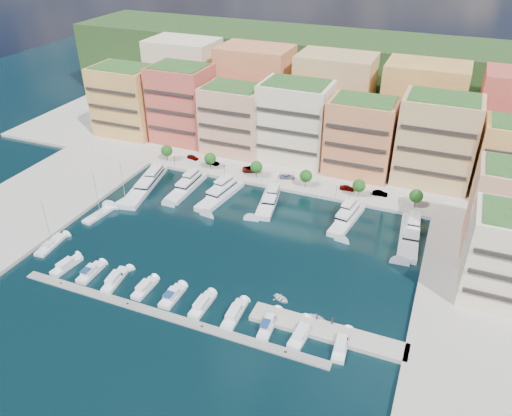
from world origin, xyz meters
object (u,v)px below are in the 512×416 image
(yacht_5, at_px, (347,217))
(tender_0, at_px, (281,299))
(tree_5, at_px, (416,196))
(tender_2, at_px, (317,319))
(cruiser_2, at_px, (115,280))
(sailboat_2, at_px, (125,201))
(sailboat_1, at_px, (99,215))
(car_5, at_px, (380,193))
(yacht_1, at_px, (187,186))
(car_1, at_px, (213,163))
(cruiser_5, at_px, (202,305))
(car_4, at_px, (347,188))
(cruiser_1, at_px, (90,273))
(tree_4, at_px, (359,186))
(yacht_3, at_px, (269,201))
(yacht_0, at_px, (146,183))
(tree_0, at_px, (167,151))
(lamppost_2, at_px, (278,177))
(cruiser_3, at_px, (145,288))
(tree_3, at_px, (306,176))
(sailboat_0, at_px, (51,245))
(cruiser_9, at_px, (341,346))
(car_2, at_px, (252,169))
(lamppost_0, at_px, (174,158))
(person_0, at_px, (317,317))
(lamppost_1, at_px, (224,167))
(tree_2, at_px, (256,167))
(cruiser_4, at_px, (172,296))
(lamppost_3, at_px, (336,188))
(tree_1, at_px, (210,159))
(yacht_6, at_px, (410,234))
(cruiser_0, at_px, (66,266))
(cruiser_7, at_px, (268,324))
(lamppost_4, at_px, (400,200))
(car_3, at_px, (287,177))
(cruiser_6, at_px, (234,315))
(person_1, at_px, (332,321))
(car_0, at_px, (193,157))

(yacht_5, distance_m, tender_0, 37.48)
(tree_5, relative_size, tender_2, 1.49)
(cruiser_2, relative_size, sailboat_2, 0.71)
(sailboat_1, bearing_deg, car_5, 29.15)
(yacht_1, relative_size, car_1, 4.22)
(cruiser_5, relative_size, car_4, 1.86)
(yacht_5, xyz_separation_m, cruiser_1, (-49.86, -45.53, -0.64))
(tree_4, relative_size, yacht_3, 0.32)
(yacht_0, height_order, cruiser_5, yacht_0)
(tree_0, bearing_deg, tree_4, 0.00)
(lamppost_2, distance_m, cruiser_3, 56.99)
(tree_3, relative_size, tree_4, 1.00)
(tree_0, height_order, car_4, tree_0)
(sailboat_0, bearing_deg, cruiser_2, -13.09)
(cruiser_9, relative_size, car_2, 1.44)
(lamppost_0, distance_m, person_0, 81.42)
(lamppost_1, relative_size, tender_2, 1.11)
(tree_2, distance_m, cruiser_4, 58.38)
(cruiser_4, distance_m, person_0, 31.73)
(lamppost_2, relative_size, cruiser_9, 0.47)
(lamppost_2, xyz_separation_m, lamppost_3, (18.00, 0.00, 0.00))
(tree_4, relative_size, lamppost_2, 1.35)
(tree_1, xyz_separation_m, yacht_6, (64.69, -14.31, -3.53))
(tree_5, xyz_separation_m, yacht_1, (-65.30, -13.17, -3.65))
(cruiser_2, bearing_deg, yacht_1, 97.85)
(tree_1, xyz_separation_m, yacht_3, (24.89, -12.28, -3.53))
(tree_1, height_order, sailboat_1, sailboat_1)
(cruiser_0, height_order, cruiser_7, cruiser_7)
(lamppost_4, relative_size, car_3, 0.89)
(lamppost_0, distance_m, sailboat_1, 34.10)
(tree_4, bearing_deg, yacht_5, -90.58)
(cruiser_6, bearing_deg, lamppost_4, 65.67)
(tree_3, bearing_deg, cruiser_2, -115.01)
(yacht_0, xyz_separation_m, cruiser_1, (11.66, -41.56, -0.64))
(person_0, bearing_deg, tree_2, 1.30)
(tree_2, height_order, tree_4, same)
(cruiser_2, height_order, sailboat_0, sailboat_0)
(cruiser_6, height_order, car_3, car_3)
(car_4, bearing_deg, yacht_1, 105.72)
(tree_0, distance_m, yacht_0, 17.07)
(person_1, bearing_deg, cruiser_1, -32.87)
(sailboat_0, bearing_deg, car_3, 51.89)
(tree_4, relative_size, yacht_6, 0.26)
(cruiser_5, bearing_deg, cruiser_0, -180.00)
(cruiser_4, distance_m, sailboat_0, 38.92)
(car_0, bearing_deg, tree_1, -105.02)
(cruiser_5, bearing_deg, sailboat_0, 173.21)
(lamppost_1, bearing_deg, tree_0, 174.03)
(car_3, relative_size, person_0, 2.74)
(tree_4, relative_size, cruiser_9, 0.63)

